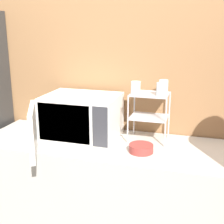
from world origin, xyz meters
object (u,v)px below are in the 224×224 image
object	(u,v)px
dish_rack	(149,107)
glass_front_right	(161,90)
glass_back_right	(163,86)
glass_front_left	(136,88)
bowl	(141,148)
microwave	(80,117)

from	to	relation	value
dish_rack	glass_front_right	size ratio (longest dim) A/B	3.90
glass_back_right	glass_front_left	bearing A→B (deg)	-146.63
glass_front_left	glass_back_right	world-z (taller)	same
glass_front_left	glass_front_right	xyz separation A→B (m)	(0.18, -0.01, 0.00)
glass_back_right	bowl	bearing A→B (deg)	-107.15
glass_back_right	glass_front_right	bearing A→B (deg)	-89.24
microwave	bowl	distance (m)	0.53
dish_rack	glass_front_left	xyz separation A→B (m)	(-0.09, -0.06, 0.14)
dish_rack	glass_front_left	world-z (taller)	glass_front_left
microwave	dish_rack	world-z (taller)	dish_rack
glass_back_right	bowl	xyz separation A→B (m)	(-0.09, -0.30, -0.37)
glass_front_left	bowl	distance (m)	0.42
microwave	glass_front_right	xyz separation A→B (m)	(0.59, 0.03, 0.24)
microwave	bowl	xyz separation A→B (m)	(0.49, -0.14, -0.13)
microwave	bowl	size ratio (longest dim) A/B	4.84
dish_rack	glass_front_right	xyz separation A→B (m)	(0.09, -0.07, 0.14)
dish_rack	microwave	bearing A→B (deg)	-169.19
dish_rack	glass_back_right	distance (m)	0.18
glass_front_left	bowl	bearing A→B (deg)	-64.99
dish_rack	glass_back_right	world-z (taller)	glass_back_right
bowl	glass_back_right	bearing A→B (deg)	72.85
glass_front_left	glass_back_right	size ratio (longest dim) A/B	1.00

